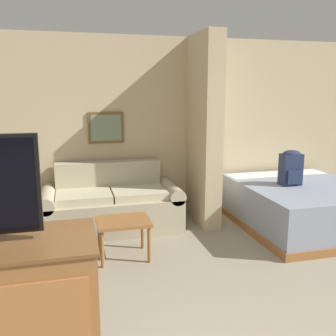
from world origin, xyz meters
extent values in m
cube|color=#CCB78E|center=(0.00, 4.06, 1.30)|extent=(7.37, 0.12, 2.60)
cube|color=#70644E|center=(0.00, 3.99, 0.03)|extent=(7.37, 0.02, 0.06)
cube|color=brown|center=(-0.74, 3.98, 1.34)|extent=(0.49, 0.02, 0.43)
cube|color=gray|center=(-0.74, 3.97, 1.34)|extent=(0.42, 0.01, 0.36)
cube|color=#CCB78E|center=(0.56, 3.58, 1.30)|extent=(0.24, 0.85, 2.60)
cube|color=#B7AD8E|center=(-0.74, 3.54, 0.23)|extent=(1.44, 0.84, 0.45)
cube|color=#B7AD8E|center=(-0.74, 3.86, 0.67)|extent=(1.44, 0.20, 0.43)
cube|color=#B7AD8E|center=(-1.55, 3.54, 0.23)|extent=(0.19, 0.84, 0.45)
cylinder|color=#B7AD8E|center=(-1.55, 3.54, 0.50)|extent=(0.21, 0.84, 0.21)
cube|color=#B7AD8E|center=(0.08, 3.54, 0.23)|extent=(0.19, 0.84, 0.45)
cylinder|color=#B7AD8E|center=(0.08, 3.54, 0.50)|extent=(0.21, 0.84, 0.21)
cube|color=beige|center=(-1.10, 3.49, 0.50)|extent=(0.70, 0.60, 0.10)
cube|color=beige|center=(-0.38, 3.49, 0.50)|extent=(0.70, 0.60, 0.10)
cube|color=#996033|center=(-0.71, 2.63, 0.42)|extent=(0.58, 0.47, 0.04)
cylinder|color=#996033|center=(-0.96, 2.44, 0.20)|extent=(0.04, 0.04, 0.41)
cylinder|color=#996033|center=(-0.46, 2.44, 0.20)|extent=(0.04, 0.04, 0.41)
cylinder|color=#996033|center=(-0.96, 2.83, 0.20)|extent=(0.04, 0.04, 0.41)
cylinder|color=#996033|center=(-0.46, 2.83, 0.20)|extent=(0.04, 0.04, 0.41)
cube|color=#996033|center=(-1.81, 3.52, 0.52)|extent=(0.37, 0.37, 0.04)
cylinder|color=#996033|center=(-1.96, 3.36, 0.25)|extent=(0.04, 0.04, 0.50)
cylinder|color=#996033|center=(-1.65, 3.36, 0.25)|extent=(0.04, 0.04, 0.50)
cylinder|color=#996033|center=(-1.96, 3.67, 0.25)|extent=(0.04, 0.04, 0.50)
cylinder|color=#996033|center=(-1.65, 3.67, 0.25)|extent=(0.04, 0.04, 0.50)
cylinder|color=tan|center=(-1.81, 3.52, 0.59)|extent=(0.18, 0.18, 0.10)
cylinder|color=tan|center=(-1.81, 3.52, 0.68)|extent=(0.02, 0.02, 0.06)
cone|color=beige|center=(-1.81, 3.52, 0.84)|extent=(0.34, 0.34, 0.26)
cube|color=#996033|center=(1.81, 2.99, 0.05)|extent=(1.68, 1.91, 0.10)
cube|color=#8993A8|center=(1.81, 2.99, 0.35)|extent=(1.64, 1.87, 0.50)
cube|color=white|center=(1.81, 3.70, 0.55)|extent=(1.52, 0.36, 0.10)
cube|color=#232D4C|center=(1.61, 3.04, 0.81)|extent=(0.27, 0.18, 0.42)
cube|color=#232D4C|center=(1.61, 2.94, 0.73)|extent=(0.21, 0.03, 0.19)
ellipsoid|color=#232D4C|center=(1.61, 3.04, 1.02)|extent=(0.26, 0.17, 0.10)
camera|label=1|loc=(-1.22, -1.30, 1.82)|focal=40.00mm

